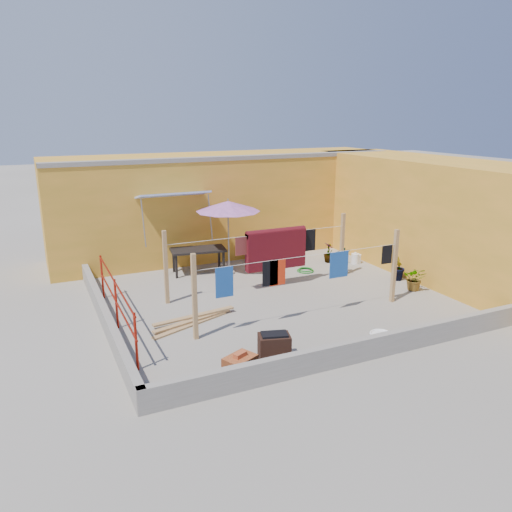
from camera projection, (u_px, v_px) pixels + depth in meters
name	position (u px, v px, depth m)	size (l,w,h in m)	color
ground	(274.00, 298.00, 12.40)	(80.00, 80.00, 0.00)	#9E998E
wall_back	(224.00, 203.00, 16.26)	(11.00, 3.27, 3.21)	gold
wall_right	(439.00, 218.00, 14.06)	(2.40, 9.00, 3.20)	gold
parapet_front	(362.00, 349.00, 9.21)	(8.30, 0.16, 0.44)	gray
parapet_left	(105.00, 317.00, 10.70)	(0.16, 7.30, 0.44)	gray
red_railing	(116.00, 296.00, 10.48)	(0.05, 4.20, 1.10)	#A31D10
clothesline_rig	(277.00, 253.00, 12.75)	(5.09, 2.35, 1.80)	tan
patio_umbrella	(228.00, 207.00, 13.81)	(1.96, 1.96, 2.16)	gray
outdoor_table	(198.00, 251.00, 14.21)	(1.63, 0.98, 0.72)	black
brick_stack	(240.00, 367.00, 8.63)	(0.65, 0.58, 0.47)	#994623
lumber_pile	(193.00, 320.00, 10.91)	(2.07, 0.87, 0.13)	tan
brazier	(274.00, 347.00, 9.25)	(0.66, 0.53, 0.52)	black
white_basin	(381.00, 335.00, 10.26)	(0.46, 0.46, 0.08)	white
water_jug_a	(358.00, 259.00, 15.29)	(0.20, 0.20, 0.31)	white
water_jug_b	(355.00, 259.00, 15.22)	(0.23, 0.23, 0.36)	white
green_hose	(305.00, 270.00, 14.51)	(0.50, 0.50, 0.07)	#1A7620
plant_back_a	(253.00, 250.00, 15.45)	(0.64, 0.55, 0.71)	#19571B
plant_back_b	(329.00, 252.00, 15.36)	(0.34, 0.34, 0.61)	#19571B
plant_right_a	(343.00, 260.00, 14.24)	(0.42, 0.28, 0.80)	#19571B
plant_right_b	(398.00, 267.00, 13.62)	(0.42, 0.34, 0.76)	#19571B
plant_right_c	(415.00, 279.00, 12.88)	(0.57, 0.49, 0.63)	#19571B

